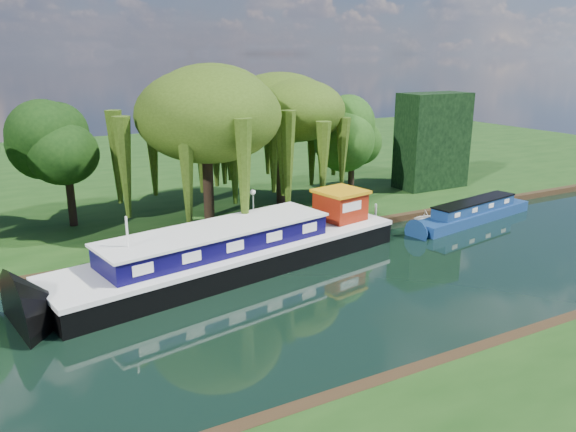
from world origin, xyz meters
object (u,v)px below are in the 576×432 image
red_dinghy (80,292)px  dutch_barge (239,250)px  narrowboat (474,213)px  white_cruiser (426,223)px

red_dinghy → dutch_barge: bearing=-89.0°
dutch_barge → narrowboat: 18.55m
dutch_barge → red_dinghy: (-8.36, 0.85, -1.08)m
red_dinghy → white_cruiser: white_cruiser is taller
narrowboat → white_cruiser: bearing=149.8°
dutch_barge → narrowboat: size_ratio=1.83×
narrowboat → red_dinghy: 26.90m
red_dinghy → white_cruiser: (23.60, 0.91, 0.00)m
red_dinghy → white_cruiser: bearing=-81.0°
narrowboat → red_dinghy: (-26.89, 0.32, -0.59)m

